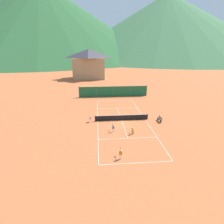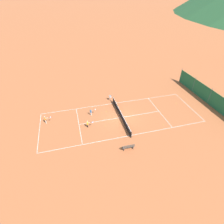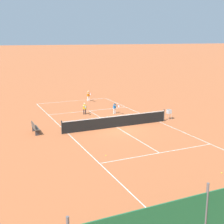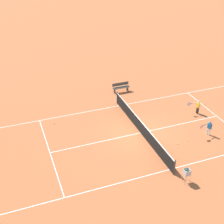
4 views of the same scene
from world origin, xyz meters
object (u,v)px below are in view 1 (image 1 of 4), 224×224
at_px(tennis_ball_far_corner, 141,138).
at_px(ball_hopper, 90,118).
at_px(tennis_ball_by_net_left, 110,125).
at_px(tennis_ball_by_net_right, 130,121).
at_px(tennis_ball_alley_left, 134,109).
at_px(alpine_chalet, 89,63).
at_px(tennis_ball_near_corner, 112,127).
at_px(player_far_service, 133,130).
at_px(player_near_service, 121,153).
at_px(player_far_baseline, 113,128).
at_px(tennis_ball_service_box, 109,102).
at_px(tennis_ball_mid_court, 132,127).
at_px(tennis_net, 122,118).
at_px(courtside_bench, 160,119).

relative_size(tennis_ball_far_corner, ball_hopper, 0.07).
bearing_deg(tennis_ball_by_net_left, tennis_ball_by_net_right, 21.02).
distance_m(tennis_ball_alley_left, alpine_chalet, 40.51).
bearing_deg(tennis_ball_near_corner, player_far_service, -42.58).
bearing_deg(ball_hopper, player_near_service, -70.85).
distance_m(player_far_baseline, tennis_ball_near_corner, 1.80).
relative_size(player_far_service, tennis_ball_service_box, 16.78).
relative_size(player_far_service, tennis_ball_by_net_right, 16.78).
bearing_deg(tennis_ball_by_net_left, alpine_chalet, 96.18).
height_order(tennis_ball_by_net_left, tennis_ball_service_box, same).
distance_m(tennis_ball_near_corner, tennis_ball_service_box, 12.96).
height_order(tennis_ball_mid_court, tennis_ball_by_net_left, same).
bearing_deg(tennis_net, tennis_ball_by_net_left, -139.56).
bearing_deg(player_far_baseline, alpine_chalet, 96.16).
relative_size(player_near_service, tennis_ball_alley_left, 18.21).
relative_size(player_far_baseline, tennis_ball_by_net_right, 16.60).
distance_m(player_far_baseline, alpine_chalet, 49.02).
relative_size(tennis_net, alpine_chalet, 0.71).
xyz_separation_m(tennis_net, player_near_service, (-1.61, -10.97, 0.20)).
bearing_deg(tennis_ball_near_corner, ball_hopper, 146.37).
xyz_separation_m(tennis_net, tennis_ball_near_corner, (-1.94, -2.57, -0.47)).
xyz_separation_m(player_near_service, tennis_ball_near_corner, (-0.32, 8.40, -0.67)).
bearing_deg(tennis_ball_mid_court, courtside_bench, 18.92).
xyz_separation_m(player_far_baseline, tennis_ball_mid_court, (3.11, 1.49, -0.61)).
distance_m(player_near_service, tennis_ball_by_net_left, 9.23).
relative_size(player_far_baseline, ball_hopper, 1.23).
relative_size(player_near_service, tennis_ball_near_corner, 18.21).
distance_m(tennis_net, tennis_ball_by_net_left, 2.78).
xyz_separation_m(tennis_ball_far_corner, ball_hopper, (-7.12, 6.20, 0.62)).
xyz_separation_m(player_near_service, tennis_ball_mid_court, (2.89, 8.20, -0.67)).
distance_m(player_near_service, tennis_ball_far_corner, 5.66).
height_order(tennis_ball_service_box, ball_hopper, ball_hopper).
bearing_deg(player_far_service, tennis_ball_service_box, 98.26).
distance_m(tennis_ball_mid_court, tennis_ball_near_corner, 3.22).
xyz_separation_m(tennis_ball_mid_court, tennis_ball_alley_left, (2.02, 8.24, 0.00)).
height_order(player_far_baseline, ball_hopper, player_far_baseline).
distance_m(tennis_ball_far_corner, ball_hopper, 9.46).
bearing_deg(tennis_ball_near_corner, tennis_ball_by_net_right, 32.91).
bearing_deg(courtside_bench, tennis_ball_far_corner, -129.57).
distance_m(player_near_service, player_far_baseline, 6.71).
bearing_deg(tennis_ball_by_net_left, tennis_ball_mid_court, -16.53).
distance_m(tennis_ball_mid_court, tennis_ball_by_net_right, 2.30).
relative_size(tennis_ball_by_net_right, tennis_ball_alley_left, 1.00).
bearing_deg(player_far_service, tennis_ball_far_corner, -55.81).
relative_size(tennis_net, courtside_bench, 6.12).
bearing_deg(alpine_chalet, tennis_ball_by_net_left, -83.82).
xyz_separation_m(player_far_service, tennis_ball_far_corner, (0.92, -1.35, -0.62)).
distance_m(tennis_ball_mid_court, tennis_ball_alley_left, 8.48).
distance_m(player_far_service, tennis_ball_near_corner, 3.89).
bearing_deg(tennis_ball_near_corner, tennis_ball_alley_left, 56.94).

